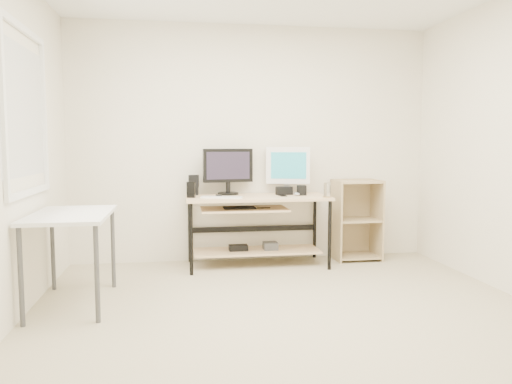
{
  "coord_description": "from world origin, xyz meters",
  "views": [
    {
      "loc": [
        -0.83,
        -3.53,
        1.3
      ],
      "look_at": [
        -0.07,
        1.3,
        0.83
      ],
      "focal_mm": 35.0,
      "sensor_mm": 36.0,
      "label": 1
    }
  ],
  "objects_px": {
    "side_table": "(71,223)",
    "shelf_unit": "(355,219)",
    "black_monitor": "(228,168)",
    "white_imac": "(288,167)",
    "audio_controller": "(191,190)",
    "desk": "(255,216)"
  },
  "relations": [
    {
      "from": "side_table",
      "to": "black_monitor",
      "type": "bearing_deg",
      "value": 42.25
    },
    {
      "from": "side_table",
      "to": "white_imac",
      "type": "relative_size",
      "value": 1.93
    },
    {
      "from": "black_monitor",
      "to": "audio_controller",
      "type": "xyz_separation_m",
      "value": [
        -0.41,
        -0.26,
        -0.2
      ]
    },
    {
      "from": "audio_controller",
      "to": "white_imac",
      "type": "bearing_deg",
      "value": 26.78
    },
    {
      "from": "white_imac",
      "to": "audio_controller",
      "type": "relative_size",
      "value": 3.15
    },
    {
      "from": "shelf_unit",
      "to": "white_imac",
      "type": "bearing_deg",
      "value": 177.02
    },
    {
      "from": "shelf_unit",
      "to": "black_monitor",
      "type": "xyz_separation_m",
      "value": [
        -1.44,
        0.04,
        0.58
      ]
    },
    {
      "from": "side_table",
      "to": "black_monitor",
      "type": "xyz_separation_m",
      "value": [
        1.39,
        1.26,
        0.37
      ]
    },
    {
      "from": "desk",
      "to": "side_table",
      "type": "height_order",
      "value": "same"
    },
    {
      "from": "white_imac",
      "to": "audio_controller",
      "type": "distance_m",
      "value": 1.13
    },
    {
      "from": "side_table",
      "to": "audio_controller",
      "type": "distance_m",
      "value": 1.41
    },
    {
      "from": "shelf_unit",
      "to": "side_table",
      "type": "bearing_deg",
      "value": -156.67
    },
    {
      "from": "side_table",
      "to": "desk",
      "type": "bearing_deg",
      "value": 32.65
    },
    {
      "from": "side_table",
      "to": "shelf_unit",
      "type": "xyz_separation_m",
      "value": [
        2.83,
        1.22,
        -0.22
      ]
    },
    {
      "from": "white_imac",
      "to": "black_monitor",
      "type": "bearing_deg",
      "value": -164.98
    },
    {
      "from": "side_table",
      "to": "shelf_unit",
      "type": "bearing_deg",
      "value": 23.33
    },
    {
      "from": "desk",
      "to": "side_table",
      "type": "distance_m",
      "value": 1.97
    },
    {
      "from": "audio_controller",
      "to": "side_table",
      "type": "bearing_deg",
      "value": -121.07
    },
    {
      "from": "desk",
      "to": "audio_controller",
      "type": "distance_m",
      "value": 0.74
    },
    {
      "from": "black_monitor",
      "to": "white_imac",
      "type": "relative_size",
      "value": 1.06
    },
    {
      "from": "shelf_unit",
      "to": "audio_controller",
      "type": "height_order",
      "value": "audio_controller"
    },
    {
      "from": "side_table",
      "to": "shelf_unit",
      "type": "relative_size",
      "value": 1.11
    }
  ]
}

